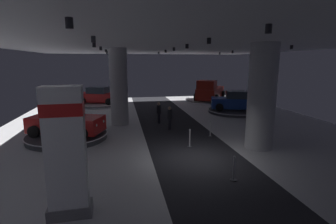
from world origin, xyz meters
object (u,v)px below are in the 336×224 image
object	(u,v)px
display_platform_deep_left	(100,104)
display_platform_mid_left	(67,136)
brand_sign_pylon	(66,151)
pickup_truck_deep_right	(210,92)
display_car_deep_left	(99,96)
column_right	(262,97)
display_platform_far_right	(235,111)
display_platform_deep_right	(210,100)
visitor_walking_far	(170,117)
column_left	(119,87)
display_car_mid_left	(66,121)
display_car_far_right	(235,101)
visitor_walking_near	(159,111)

from	to	relation	value
display_platform_deep_left	display_platform_mid_left	distance (m)	12.15
brand_sign_pylon	pickup_truck_deep_right	world-z (taller)	brand_sign_pylon
display_car_deep_left	pickup_truck_deep_right	xyz separation A→B (m)	(12.32, 0.42, 0.15)
column_right	display_platform_far_right	xyz separation A→B (m)	(2.90, 9.27, -2.59)
display_platform_deep_right	visitor_walking_far	size ratio (longest dim) A/B	3.57
display_platform_deep_left	pickup_truck_deep_right	distance (m)	12.35
column_left	display_car_mid_left	xyz separation A→B (m)	(-3.12, -3.23, -1.65)
display_platform_far_right	brand_sign_pylon	bearing A→B (deg)	-129.88
column_left	display_platform_far_right	xyz separation A→B (m)	(10.23, 2.62, -2.59)
brand_sign_pylon	column_right	bearing A→B (deg)	28.26
display_platform_deep_left	brand_sign_pylon	bearing A→B (deg)	-88.16
display_platform_deep_left	display_platform_deep_right	xyz separation A→B (m)	(12.47, 0.70, -0.01)
brand_sign_pylon	display_car_mid_left	size ratio (longest dim) A/B	0.86
display_car_far_right	pickup_truck_deep_right	bearing A→B (deg)	90.70
column_right	display_platform_mid_left	xyz separation A→B (m)	(-10.41, 3.41, -2.56)
pickup_truck_deep_right	visitor_walking_near	bearing A→B (deg)	-127.57
column_left	brand_sign_pylon	distance (m)	11.49
display_car_far_right	display_car_mid_left	size ratio (longest dim) A/B	1.00
column_left	display_platform_deep_right	size ratio (longest dim) A/B	0.97
display_platform_deep_right	visitor_walking_near	distance (m)	12.34
display_platform_deep_right	display_platform_mid_left	size ratio (longest dim) A/B	1.22
brand_sign_pylon	visitor_walking_near	distance (m)	12.03
display_platform_deep_left	visitor_walking_far	bearing A→B (deg)	-63.73
column_right	display_platform_deep_right	distance (m)	16.70
display_platform_mid_left	visitor_walking_near	bearing A→B (deg)	26.98
display_car_far_right	display_platform_deep_left	distance (m)	13.90
column_left	display_platform_far_right	bearing A→B (deg)	14.37
display_car_mid_left	visitor_walking_near	distance (m)	6.70
display_car_deep_left	display_platform_deep_right	xyz separation A→B (m)	(12.50, 0.69, -0.88)
brand_sign_pylon	display_platform_far_right	distance (m)	18.34
visitor_walking_near	display_platform_mid_left	bearing A→B (deg)	-153.02
display_platform_deep_left	display_car_deep_left	distance (m)	0.87
display_platform_deep_right	display_platform_far_right	bearing A→B (deg)	-91.02
column_right	display_platform_mid_left	world-z (taller)	column_right
pickup_truck_deep_right	column_right	bearing A→B (deg)	-100.14
column_left	display_car_mid_left	bearing A→B (deg)	-133.95
display_car_mid_left	visitor_walking_near	xyz separation A→B (m)	(5.98, 3.02, -0.20)
display_platform_mid_left	brand_sign_pylon	bearing A→B (deg)	-78.72
brand_sign_pylon	display_platform_deep_right	size ratio (longest dim) A/B	0.69
display_platform_deep_left	display_car_mid_left	distance (m)	12.18
column_right	display_car_deep_left	xyz separation A→B (m)	(-9.47, 15.53, -1.74)
column_right	display_car_mid_left	bearing A→B (deg)	161.87
column_right	visitor_walking_near	xyz separation A→B (m)	(-4.46, 6.44, -1.84)
display_platform_deep_right	visitor_walking_far	xyz separation A→B (m)	(-7.04, -11.70, 0.78)
brand_sign_pylon	display_car_mid_left	bearing A→B (deg)	101.46
display_car_far_right	pickup_truck_deep_right	xyz separation A→B (m)	(-0.08, 6.68, 0.12)
display_car_deep_left	column_right	bearing A→B (deg)	-58.62
visitor_walking_near	visitor_walking_far	distance (m)	1.97
column_left	display_car_deep_left	distance (m)	9.30
display_car_deep_left	column_left	bearing A→B (deg)	-76.42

